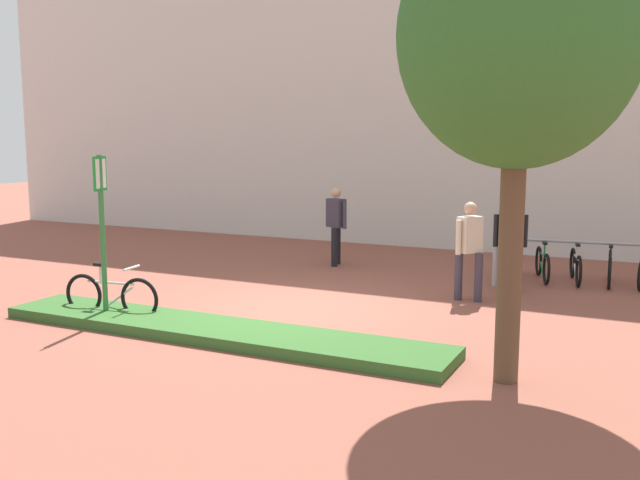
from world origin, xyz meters
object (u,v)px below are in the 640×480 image
object	(u,v)px
bike_rack_cluster	(593,266)
person_shirt_white	(469,245)
tree_sidewalk	(519,37)
person_suited_navy	(510,239)
parking_sign_post	(102,214)
bollard_steel	(497,262)
person_suited_dark	(336,221)
bike_at_sign	(111,295)

from	to	relation	value
bike_rack_cluster	person_shirt_white	size ratio (longest dim) A/B	2.17
tree_sidewalk	person_suited_navy	distance (m)	5.74
parking_sign_post	bike_rack_cluster	distance (m)	9.11
bollard_steel	person_suited_dark	xyz separation A→B (m)	(-3.64, 0.60, 0.53)
person_shirt_white	bike_rack_cluster	bearing A→B (deg)	54.23
bollard_steel	parking_sign_post	bearing A→B (deg)	-132.78
parking_sign_post	person_shirt_white	distance (m)	6.06
bike_rack_cluster	person_suited_dark	size ratio (longest dim) A/B	2.17
parking_sign_post	bike_at_sign	size ratio (longest dim) A/B	1.52
bike_at_sign	parking_sign_post	bearing A→B (deg)	-71.83
tree_sidewalk	bike_rack_cluster	xyz separation A→B (m)	(0.37, 6.32, -3.56)
bike_at_sign	person_suited_dark	bearing A→B (deg)	77.15
bike_rack_cluster	parking_sign_post	bearing A→B (deg)	-136.09
tree_sidewalk	bike_at_sign	size ratio (longest dim) A/B	3.23
tree_sidewalk	person_shirt_white	distance (m)	5.03
parking_sign_post	bike_rack_cluster	bearing A→B (deg)	43.91
bike_rack_cluster	person_suited_navy	size ratio (longest dim) A/B	2.17
bike_rack_cluster	bollard_steel	size ratio (longest dim) A/B	4.15
person_shirt_white	person_suited_dark	distance (m)	4.07
bollard_steel	person_shirt_white	xyz separation A→B (m)	(-0.17, -1.50, 0.53)
tree_sidewalk	person_shirt_white	size ratio (longest dim) A/B	3.14
bollard_steel	person_shirt_white	world-z (taller)	person_shirt_white
tree_sidewalk	person_suited_navy	size ratio (longest dim) A/B	3.14
parking_sign_post	bollard_steel	xyz separation A→B (m)	(4.87, 5.26, -1.21)
bike_rack_cluster	person_shirt_white	bearing A→B (deg)	-125.77
bike_at_sign	person_suited_navy	world-z (taller)	person_suited_navy
parking_sign_post	tree_sidewalk	bearing A→B (deg)	-0.67
bollard_steel	person_suited_navy	xyz separation A→B (m)	(0.33, -0.48, 0.53)
bollard_steel	person_suited_navy	distance (m)	0.79
parking_sign_post	person_suited_dark	bearing A→B (deg)	78.22
parking_sign_post	bollard_steel	bearing A→B (deg)	47.22
person_suited_navy	tree_sidewalk	bearing A→B (deg)	-79.11
parking_sign_post	person_suited_navy	distance (m)	7.09
tree_sidewalk	person_suited_navy	bearing A→B (deg)	100.89
bike_rack_cluster	person_suited_dark	xyz separation A→B (m)	(-5.27, -0.39, 0.64)
tree_sidewalk	bike_rack_cluster	world-z (taller)	tree_sidewalk
parking_sign_post	person_suited_dark	world-z (taller)	parking_sign_post
bollard_steel	person_shirt_white	size ratio (longest dim) A/B	0.52
bike_at_sign	person_shirt_white	xyz separation A→B (m)	(4.77, 3.56, 0.63)
tree_sidewalk	bollard_steel	distance (m)	6.48
parking_sign_post	person_suited_navy	bearing A→B (deg)	42.62
bike_at_sign	person_suited_navy	xyz separation A→B (m)	(5.26, 4.58, 0.63)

